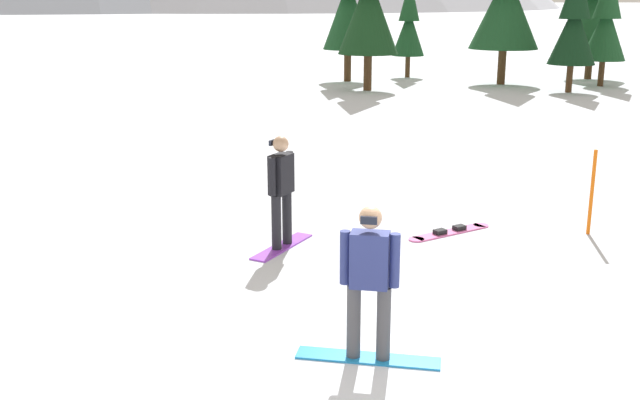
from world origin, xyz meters
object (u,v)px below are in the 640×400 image
at_px(snowboarder_midground, 281,189).
at_px(trail_marker_pole, 592,192).
at_px(snowboarder_foreground, 369,281).
at_px(pine_tree_slender, 595,1).
at_px(loose_snowboard_near_right, 450,232).
at_px(pine_tree_tall, 409,23).
at_px(pine_tree_twin, 606,22).
at_px(pine_tree_young, 574,22).
at_px(pine_tree_leaning, 348,1).

distance_m(snowboarder_midground, trail_marker_pole, 5.05).
distance_m(snowboarder_foreground, pine_tree_slender, 30.70).
distance_m(snowboarder_foreground, loose_snowboard_near_right, 4.84).
bearing_deg(pine_tree_tall, snowboarder_midground, -98.62).
bearing_deg(pine_tree_slender, pine_tree_twin, -96.70).
bearing_deg(snowboarder_midground, pine_tree_young, 63.41).
height_order(pine_tree_young, pine_tree_slender, pine_tree_slender).
bearing_deg(pine_tree_tall, pine_tree_slender, -3.03).
relative_size(loose_snowboard_near_right, pine_tree_young, 0.30).
distance_m(pine_tree_twin, pine_tree_young, 2.97).
distance_m(trail_marker_pole, pine_tree_twin, 22.30).
bearing_deg(snowboarder_foreground, trail_marker_pole, 50.78).
xyz_separation_m(pine_tree_tall, pine_tree_slender, (8.37, -0.44, 1.01)).
relative_size(snowboarder_foreground, pine_tree_slender, 0.27).
bearing_deg(loose_snowboard_near_right, pine_tree_tall, 87.35).
relative_size(trail_marker_pole, pine_tree_twin, 0.28).
distance_m(loose_snowboard_near_right, pine_tree_leaning, 23.01).
height_order(snowboarder_foreground, loose_snowboard_near_right, snowboarder_foreground).
xyz_separation_m(loose_snowboard_near_right, pine_tree_tall, (1.13, 24.47, 2.48)).
bearing_deg(snowboarder_foreground, loose_snowboard_near_right, 72.15).
relative_size(pine_tree_tall, pine_tree_leaning, 0.71).
distance_m(snowboarder_foreground, pine_tree_leaning, 27.33).
xyz_separation_m(pine_tree_twin, pine_tree_young, (-1.97, -2.22, 0.05)).
height_order(trail_marker_pole, pine_tree_leaning, pine_tree_leaning).
xyz_separation_m(snowboarder_midground, pine_tree_leaning, (0.98, 23.51, 2.60)).
relative_size(loose_snowboard_near_right, pine_tree_slender, 0.23).
relative_size(pine_tree_leaning, pine_tree_young, 1.28).
relative_size(snowboarder_foreground, pine_tree_twin, 0.34).
relative_size(pine_tree_twin, pine_tree_tall, 1.08).
relative_size(pine_tree_tall, pine_tree_slender, 0.71).
relative_size(snowboarder_midground, pine_tree_leaning, 0.27).
bearing_deg(pine_tree_leaning, trail_marker_pole, -80.02).
height_order(loose_snowboard_near_right, pine_tree_slender, pine_tree_slender).
xyz_separation_m(snowboarder_midground, pine_tree_young, (9.89, 19.76, 1.83)).
bearing_deg(pine_tree_twin, loose_snowboard_near_right, -113.43).
bearing_deg(snowboarder_foreground, pine_tree_leaning, 90.55).
bearing_deg(pine_tree_leaning, pine_tree_tall, 32.21).
bearing_deg(trail_marker_pole, pine_tree_slender, 73.22).
bearing_deg(pine_tree_slender, loose_snowboard_near_right, -111.57).
bearing_deg(pine_tree_tall, snowboarder_foreground, -95.11).
bearing_deg(trail_marker_pole, loose_snowboard_near_right, -179.12).
xyz_separation_m(snowboarder_foreground, pine_tree_young, (8.65, 23.46, 1.86)).
bearing_deg(pine_tree_leaning, pine_tree_twin, -8.01).
bearing_deg(pine_tree_tall, trail_marker_pole, -87.35).
height_order(snowboarder_foreground, pine_tree_young, pine_tree_young).
xyz_separation_m(snowboarder_foreground, loose_snowboard_near_right, (1.46, 4.53, -0.88)).
bearing_deg(pine_tree_young, snowboarder_foreground, -110.24).
relative_size(snowboarder_midground, pine_tree_twin, 0.35).
height_order(trail_marker_pole, pine_tree_slender, pine_tree_slender).
height_order(pine_tree_leaning, pine_tree_young, pine_tree_leaning).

